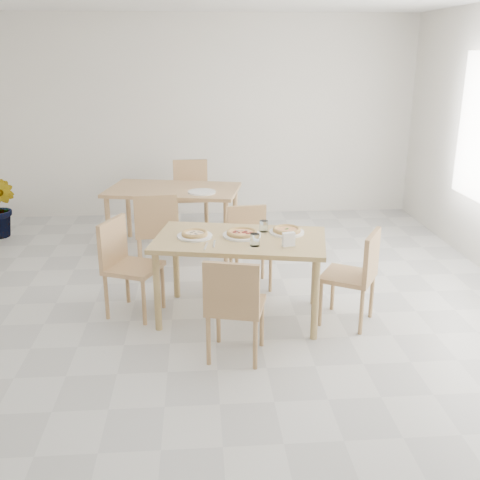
{
  "coord_description": "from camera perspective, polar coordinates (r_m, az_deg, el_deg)",
  "views": [
    {
      "loc": [
        -0.11,
        -4.58,
        2.28
      ],
      "look_at": [
        0.24,
        0.03,
        0.73
      ],
      "focal_mm": 42.0,
      "sensor_mm": 36.0,
      "label": 1
    }
  ],
  "objects": [
    {
      "name": "main_table",
      "position": [
        4.9,
        -0.0,
        -0.71
      ],
      "size": [
        1.61,
        1.11,
        0.75
      ],
      "rotation": [
        0.0,
        0.0,
        -0.2
      ],
      "color": "tan",
      "rests_on": "ground"
    },
    {
      "name": "chair_south",
      "position": [
        4.25,
        -0.62,
        -6.34
      ],
      "size": [
        0.51,
        0.51,
        0.85
      ],
      "rotation": [
        0.0,
        0.0,
        2.89
      ],
      "color": "tan",
      "rests_on": "ground"
    },
    {
      "name": "chair_north",
      "position": [
        5.69,
        0.9,
        -0.05
      ],
      "size": [
        0.44,
        0.44,
        0.81
      ],
      "rotation": [
        0.0,
        0.0,
        0.11
      ],
      "color": "tan",
      "rests_on": "ground"
    },
    {
      "name": "chair_west",
      "position": [
        5.14,
        -11.6,
        -2.01
      ],
      "size": [
        0.57,
        0.57,
        0.88
      ],
      "rotation": [
        0.0,
        0.0,
        1.17
      ],
      "color": "tan",
      "rests_on": "ground"
    },
    {
      "name": "chair_east",
      "position": [
        4.93,
        11.85,
        -3.1
      ],
      "size": [
        0.58,
        0.58,
        0.85
      ],
      "rotation": [
        0.0,
        0.0,
        -2.1
      ],
      "color": "tan",
      "rests_on": "ground"
    },
    {
      "name": "plate_margherita",
      "position": [
        5.01,
        4.76,
        0.8
      ],
      "size": [
        0.31,
        0.31,
        0.02
      ],
      "primitive_type": "cylinder",
      "color": "white",
      "rests_on": "main_table"
    },
    {
      "name": "plate_mushroom",
      "position": [
        4.91,
        -4.62,
        0.41
      ],
      "size": [
        0.31,
        0.31,
        0.02
      ],
      "primitive_type": "cylinder",
      "color": "white",
      "rests_on": "main_table"
    },
    {
      "name": "plate_pepperoni",
      "position": [
        4.91,
        0.2,
        0.5
      ],
      "size": [
        0.34,
        0.34,
        0.02
      ],
      "primitive_type": "cylinder",
      "color": "white",
      "rests_on": "main_table"
    },
    {
      "name": "pizza_margherita",
      "position": [
        5.01,
        4.77,
        1.05
      ],
      "size": [
        0.3,
        0.3,
        0.03
      ],
      "rotation": [
        0.0,
        0.0,
        0.21
      ],
      "color": "#E6C46C",
      "rests_on": "plate_margherita"
    },
    {
      "name": "pizza_mushroom",
      "position": [
        4.9,
        -4.63,
        0.66
      ],
      "size": [
        0.27,
        0.27,
        0.03
      ],
      "rotation": [
        0.0,
        0.0,
        -0.19
      ],
      "color": "#E6C46C",
      "rests_on": "plate_mushroom"
    },
    {
      "name": "pizza_pepperoni",
      "position": [
        4.91,
        0.2,
        0.76
      ],
      "size": [
        0.34,
        0.34,
        0.03
      ],
      "rotation": [
        0.0,
        0.0,
        0.34
      ],
      "color": "#E6C46C",
      "rests_on": "plate_pepperoni"
    },
    {
      "name": "tumbler_a",
      "position": [
        4.65,
        1.52,
        0.01
      ],
      "size": [
        0.08,
        0.08,
        0.11
      ],
      "primitive_type": "cylinder",
      "color": "white",
      "rests_on": "main_table"
    },
    {
      "name": "tumbler_b",
      "position": [
        5.03,
        2.42,
        1.42
      ],
      "size": [
        0.08,
        0.08,
        0.1
      ],
      "primitive_type": "cylinder",
      "color": "white",
      "rests_on": "main_table"
    },
    {
      "name": "napkin_holder",
      "position": [
        4.63,
        4.96,
        -0.03
      ],
      "size": [
        0.12,
        0.08,
        0.13
      ],
      "rotation": [
        0.0,
        0.0,
        0.22
      ],
      "color": "silver",
      "rests_on": "main_table"
    },
    {
      "name": "fork_a",
      "position": [
        4.66,
        -3.49,
        -0.65
      ],
      "size": [
        0.04,
        0.18,
        0.01
      ],
      "primitive_type": "cube",
      "rotation": [
        0.0,
        0.0,
        -0.15
      ],
      "color": "silver",
      "rests_on": "main_table"
    },
    {
      "name": "fork_b",
      "position": [
        4.72,
        -2.64,
        -0.39
      ],
      "size": [
        0.03,
        0.19,
        0.01
      ],
      "primitive_type": "cube",
      "rotation": [
        0.0,
        0.0,
        -0.07
      ],
      "color": "silver",
      "rests_on": "main_table"
    },
    {
      "name": "second_table",
      "position": [
        6.74,
        -6.8,
        4.58
      ],
      "size": [
        1.67,
        1.17,
        0.75
      ],
      "rotation": [
        0.0,
        0.0,
        -0.21
      ],
      "color": "tan",
      "rests_on": "ground"
    },
    {
      "name": "chair_back_s",
      "position": [
        6.02,
        -8.5,
        1.31
      ],
      "size": [
        0.48,
        0.48,
        0.9
      ],
      "rotation": [
        0.0,
        0.0,
        3.23
      ],
      "color": "tan",
      "rests_on": "ground"
    },
    {
      "name": "chair_back_n",
      "position": [
        7.52,
        -5.01,
        5.05
      ],
      "size": [
        0.47,
        0.47,
        0.92
      ],
      "rotation": [
        0.0,
        0.0,
        0.03
      ],
      "color": "tan",
      "rests_on": "ground"
    },
    {
      "name": "plate_empty",
      "position": [
        6.47,
        -3.9,
        4.89
      ],
      "size": [
        0.32,
        0.32,
        0.02
      ],
      "primitive_type": "cylinder",
      "color": "white",
      "rests_on": "second_table"
    },
    {
      "name": "potted_plant",
      "position": [
        7.8,
        -23.23,
        3.06
      ],
      "size": [
        0.54,
        0.49,
        0.8
      ],
      "primitive_type": "imported",
      "rotation": [
        0.0,
        0.0,
        -0.37
      ],
      "color": "#2B6E21",
      "rests_on": "ground"
    }
  ]
}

